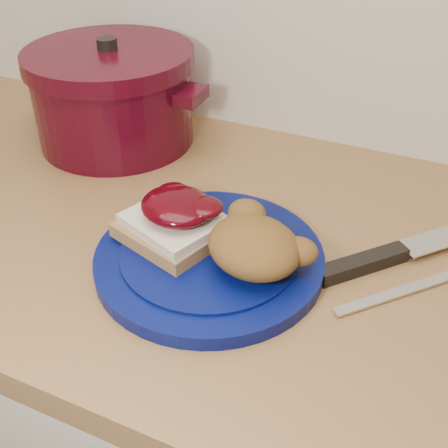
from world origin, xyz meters
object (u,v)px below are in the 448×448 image
at_px(plate, 209,259).
at_px(dutch_oven, 113,96).
at_px(chef_knife, 392,254).
at_px(pepper_grinder, 67,81).
at_px(butter_knife, 400,292).

xyz_separation_m(plate, dutch_oven, (-0.28, 0.23, 0.07)).
height_order(chef_knife, pepper_grinder, pepper_grinder).
bearing_deg(plate, butter_knife, 11.13).
bearing_deg(chef_knife, pepper_grinder, 114.69).
height_order(plate, dutch_oven, dutch_oven).
relative_size(plate, pepper_grinder, 2.23).
height_order(butter_knife, dutch_oven, dutch_oven).
bearing_deg(butter_knife, pepper_grinder, 111.64).
height_order(plate, chef_knife, same).
height_order(chef_knife, butter_knife, chef_knife).
xyz_separation_m(butter_knife, pepper_grinder, (-0.63, 0.24, 0.06)).
relative_size(butter_knife, dutch_oven, 0.55).
distance_m(chef_knife, butter_knife, 0.06).
distance_m(chef_knife, pepper_grinder, 0.64).
distance_m(plate, pepper_grinder, 0.50).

